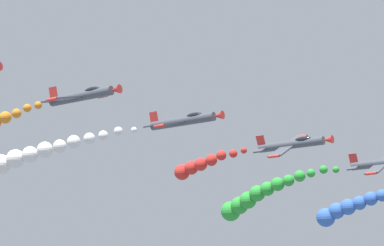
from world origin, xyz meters
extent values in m
sphere|color=blue|center=(-32.19, 12.21, 78.49)|extent=(1.77, 1.77, 1.77)
sphere|color=blue|center=(-32.17, 10.48, 78.16)|extent=(2.06, 2.06, 2.06)
sphere|color=blue|center=(-32.04, 8.75, 77.65)|extent=(2.07, 2.07, 2.07)
sphere|color=blue|center=(-31.79, 7.02, 77.17)|extent=(2.41, 2.41, 2.41)
sphere|color=blue|center=(-31.58, 5.29, 76.69)|extent=(2.44, 2.44, 2.44)
sphere|color=blue|center=(-31.51, 3.56, 75.82)|extent=(2.84, 2.84, 2.84)
cylinder|color=#474C56|center=(-21.22, 16.59, 80.97)|extent=(1.46, 9.00, 1.46)
cube|color=#474C56|center=(-21.27, 16.19, 80.88)|extent=(8.42, 1.90, 4.03)
cylinder|color=red|center=(-17.09, 16.19, 78.95)|extent=(0.48, 1.40, 0.48)
cube|color=#474C56|center=(-21.20, 12.59, 81.02)|extent=(3.52, 1.20, 1.76)
cube|color=red|center=(-20.82, 12.49, 81.85)|extent=(0.80, 1.10, 1.51)
sphere|color=green|center=(-21.28, 9.71, 80.79)|extent=(0.93, 0.93, 0.93)
sphere|color=green|center=(-21.41, 7.84, 81.02)|extent=(1.16, 1.16, 1.16)
sphere|color=green|center=(-21.34, 5.97, 80.69)|extent=(1.20, 1.20, 1.20)
sphere|color=green|center=(-21.69, 4.10, 80.52)|extent=(1.63, 1.63, 1.63)
sphere|color=green|center=(-21.92, 2.23, 80.11)|extent=(1.66, 1.66, 1.66)
sphere|color=green|center=(-22.19, 0.35, 79.79)|extent=(1.99, 1.99, 1.99)
sphere|color=green|center=(-22.60, -1.52, 79.36)|extent=(2.07, 2.07, 2.07)
sphere|color=green|center=(-22.97, -3.39, 78.90)|extent=(2.36, 2.36, 2.36)
sphere|color=green|center=(-23.55, -5.26, 78.13)|extent=(2.54, 2.54, 2.54)
sphere|color=green|center=(-24.27, -7.13, 77.58)|extent=(2.64, 2.64, 2.64)
sphere|color=green|center=(-24.88, -9.01, 76.92)|extent=(2.99, 2.99, 2.99)
cylinder|color=#474C56|center=(-11.16, 7.91, 82.60)|extent=(1.48, 9.00, 1.48)
cone|color=red|center=(-11.16, 13.01, 82.60)|extent=(1.41, 1.20, 1.41)
cube|color=#474C56|center=(-11.20, 7.51, 82.51)|extent=(8.27, 1.90, 4.36)
cylinder|color=red|center=(-15.29, 7.51, 84.61)|extent=(0.48, 1.40, 0.48)
cylinder|color=red|center=(-7.11, 7.51, 80.40)|extent=(0.48, 1.40, 0.48)
cube|color=#474C56|center=(-11.13, 3.91, 82.64)|extent=(3.46, 1.20, 1.90)
cube|color=red|center=(-10.72, 3.81, 83.45)|extent=(0.86, 1.10, 1.49)
ellipsoid|color=black|center=(-10.93, 9.71, 83.04)|extent=(1.03, 2.20, 0.99)
sphere|color=red|center=(-11.04, 1.07, 82.62)|extent=(0.84, 0.84, 0.84)
sphere|color=red|center=(-11.44, -0.78, 82.49)|extent=(1.13, 1.13, 1.13)
sphere|color=red|center=(-11.42, -2.62, 82.44)|extent=(1.39, 1.39, 1.39)
sphere|color=red|center=(-11.85, -4.46, 82.07)|extent=(1.63, 1.63, 1.63)
sphere|color=red|center=(-12.05, -6.30, 81.71)|extent=(1.83, 1.83, 1.83)
sphere|color=red|center=(-12.55, -8.14, 81.51)|extent=(1.96, 1.96, 1.96)
sphere|color=red|center=(-12.95, -9.98, 81.13)|extent=(2.22, 2.22, 2.22)
cylinder|color=#474C56|center=(0.63, -0.97, 84.36)|extent=(1.37, 9.00, 1.37)
cone|color=red|center=(0.63, 4.13, 84.36)|extent=(1.31, 1.20, 1.31)
cube|color=#474C56|center=(0.60, -1.37, 84.27)|extent=(8.85, 1.90, 2.88)
cylinder|color=red|center=(-3.79, -1.37, 85.62)|extent=(0.45, 1.40, 0.45)
cylinder|color=red|center=(5.00, -1.37, 82.91)|extent=(0.45, 1.40, 0.45)
cube|color=#474C56|center=(0.65, -4.97, 84.41)|extent=(3.69, 1.20, 1.29)
cube|color=red|center=(0.92, -5.07, 85.28)|extent=(0.60, 1.10, 1.57)
ellipsoid|color=black|center=(0.78, 0.83, 84.83)|extent=(0.97, 2.20, 0.90)
sphere|color=white|center=(0.62, -8.36, 84.24)|extent=(0.80, 0.80, 0.80)
sphere|color=white|center=(0.79, -10.76, 84.35)|extent=(1.17, 1.17, 1.17)
sphere|color=white|center=(0.87, -13.15, 84.09)|extent=(1.32, 1.32, 1.32)
sphere|color=white|center=(0.78, -15.54, 83.99)|extent=(1.57, 1.57, 1.57)
sphere|color=white|center=(1.11, -17.94, 83.77)|extent=(1.84, 1.84, 1.84)
sphere|color=white|center=(1.18, -20.33, 83.46)|extent=(1.85, 1.85, 1.85)
sphere|color=white|center=(1.45, -22.72, 83.22)|extent=(2.21, 2.21, 2.21)
sphere|color=white|center=(1.78, -25.11, 82.76)|extent=(2.29, 2.29, 2.29)
sphere|color=white|center=(2.12, -27.51, 82.38)|extent=(2.61, 2.61, 2.61)
sphere|color=white|center=(2.46, -29.90, 81.79)|extent=(2.80, 2.80, 2.80)
cylinder|color=#474C56|center=(11.29, -8.17, 86.07)|extent=(1.36, 9.00, 1.36)
cone|color=red|center=(11.29, -3.07, 86.07)|extent=(1.29, 1.20, 1.29)
cube|color=#474C56|center=(11.26, -8.57, 85.97)|extent=(8.90, 1.90, 2.70)
cylinder|color=red|center=(6.84, -8.57, 87.23)|extent=(0.44, 1.40, 0.44)
cylinder|color=red|center=(15.69, -8.57, 84.71)|extent=(0.44, 1.40, 0.44)
cube|color=#474C56|center=(11.30, -12.17, 86.12)|extent=(3.70, 1.20, 1.22)
cube|color=red|center=(11.55, -12.27, 87.00)|extent=(0.57, 1.10, 1.58)
ellipsoid|color=black|center=(11.42, -6.37, 86.54)|extent=(0.96, 2.20, 0.89)
sphere|color=orange|center=(11.19, -15.00, 86.05)|extent=(0.94, 0.94, 0.94)
sphere|color=orange|center=(11.16, -16.83, 85.97)|extent=(1.02, 1.02, 1.02)
sphere|color=orange|center=(11.11, -18.66, 85.56)|extent=(1.20, 1.20, 1.20)
sphere|color=orange|center=(11.18, -20.49, 85.28)|extent=(1.53, 1.53, 1.53)
camera|label=1|loc=(79.91, 51.26, 60.05)|focal=75.04mm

